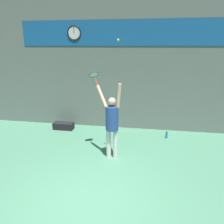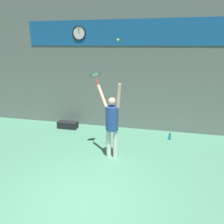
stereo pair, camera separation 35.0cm
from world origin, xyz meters
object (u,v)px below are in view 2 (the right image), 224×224
(tennis_player, at_px, (112,121))
(water_bottle, at_px, (170,137))
(equipment_bag, at_px, (68,125))
(tennis_ball, at_px, (118,40))
(tennis_racket, at_px, (95,75))
(scoreboard_clock, at_px, (79,33))

(tennis_player, relative_size, water_bottle, 8.92)
(equipment_bag, bearing_deg, tennis_ball, -38.76)
(tennis_player, distance_m, tennis_ball, 2.14)
(water_bottle, bearing_deg, tennis_racket, -150.99)
(tennis_ball, bearing_deg, tennis_player, 167.85)
(equipment_bag, bearing_deg, tennis_player, -40.25)
(tennis_ball, relative_size, water_bottle, 0.27)
(tennis_player, xyz_separation_m, water_bottle, (1.66, 1.64, -1.00))
(tennis_player, distance_m, water_bottle, 2.54)
(tennis_racket, bearing_deg, water_bottle, 29.01)
(tennis_player, bearing_deg, tennis_ball, -12.15)
(tennis_racket, xyz_separation_m, tennis_ball, (0.74, -0.44, 0.93))
(tennis_player, xyz_separation_m, tennis_racket, (-0.57, 0.40, 1.20))
(water_bottle, bearing_deg, equipment_bag, 176.60)
(tennis_racket, distance_m, water_bottle, 3.37)
(tennis_player, height_order, equipment_bag, tennis_player)
(tennis_ball, distance_m, water_bottle, 3.85)
(tennis_racket, distance_m, equipment_bag, 3.09)
(tennis_racket, relative_size, equipment_bag, 0.50)
(scoreboard_clock, xyz_separation_m, tennis_player, (1.78, -2.38, -2.42))
(tennis_ball, xyz_separation_m, water_bottle, (1.49, 1.68, -3.13))
(tennis_racket, bearing_deg, tennis_player, -34.98)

